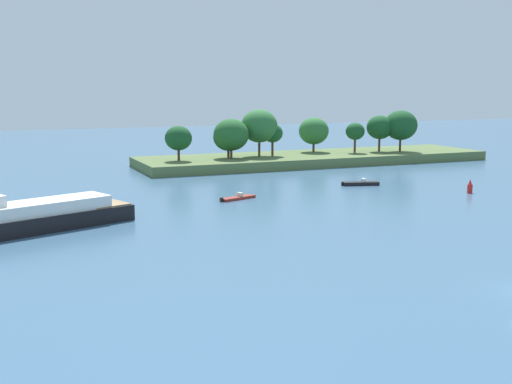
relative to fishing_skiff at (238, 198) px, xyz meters
name	(u,v)px	position (x,y,z in m)	size (l,w,h in m)	color
treeline_island	(307,147)	(26.86, 32.11, 2.90)	(68.14, 17.47, 10.38)	#566B3D
fishing_skiff	(238,198)	(0.00, 0.00, 0.00)	(5.39, 2.99, 0.85)	maroon
white_riverboat	(22,219)	(-26.80, -9.59, 1.18)	(23.51, 12.86, 5.47)	black
small_motorboat	(361,183)	(21.23, 4.17, 0.08)	(5.62, 2.83, 1.02)	black
channel_buoy_red	(470,187)	(31.25, -7.71, 0.61)	(0.70, 0.70, 1.90)	red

